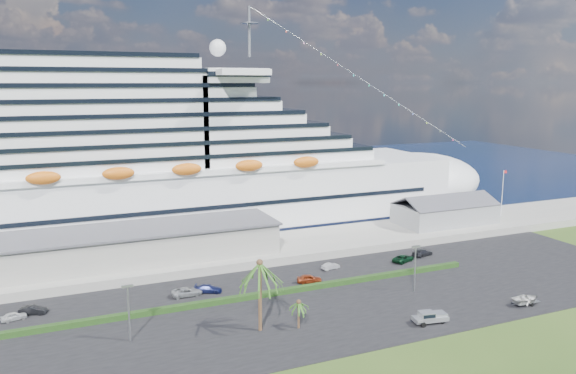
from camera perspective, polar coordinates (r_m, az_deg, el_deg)
name	(u,v)px	position (r m, az deg, el deg)	size (l,w,h in m)	color
ground	(333,330)	(85.42, 4.64, -14.30)	(420.00, 420.00, 0.00)	#294416
asphalt_lot	(302,303)	(94.43, 1.46, -11.72)	(140.00, 38.00, 0.12)	black
wharf	(245,251)	(119.58, -4.38, -6.48)	(240.00, 20.00, 1.80)	gray
water	(163,185)	(204.86, -12.57, 0.21)	(420.00, 160.00, 0.02)	black
cruise_ship	(121,167)	(134.57, -16.56, 1.92)	(191.00, 38.00, 54.00)	silver
terminal_building	(122,245)	(113.24, -16.53, -5.70)	(61.00, 15.00, 6.30)	gray
port_shed	(445,213)	(143.46, 15.66, -2.52)	(24.00, 12.31, 7.37)	gray
flagpole	(503,192)	(154.52, 20.96, -0.45)	(1.08, 0.16, 12.00)	silver
hedge	(246,297)	(95.79, -4.25, -11.09)	(88.00, 1.10, 0.90)	black
lamp_post_left	(128,306)	(82.65, -15.90, -11.52)	(1.60, 0.35, 8.27)	gray
lamp_post_right	(415,263)	(99.82, 12.80, -7.51)	(1.60, 0.35, 8.27)	gray
palm_tall	(260,271)	(81.56, -2.89, -8.53)	(8.82, 8.82, 11.13)	#47301E
palm_short	(299,305)	(84.17, 1.10, -11.93)	(3.53, 3.53, 4.56)	#47301E
parked_car_0	(14,316)	(97.31, -26.09, -11.71)	(1.49, 3.71, 1.26)	silver
parked_car_1	(33,310)	(98.39, -24.47, -11.30)	(1.46, 4.20, 1.38)	black
parked_car_2	(187,292)	(98.54, -10.20, -10.44)	(2.38, 5.16, 1.43)	#94989C
parked_car_3	(208,289)	(99.47, -8.10, -10.19)	(1.92, 4.72, 1.37)	#141A49
parked_car_4	(309,279)	(103.03, 2.18, -9.29)	(1.83, 4.54, 1.55)	maroon
parked_car_5	(331,266)	(110.44, 4.35, -8.03)	(1.29, 3.71, 1.22)	#A0A1A7
parked_car_6	(403,258)	(116.90, 11.63, -7.11)	(2.36, 5.11, 1.42)	black
parked_car_7	(422,253)	(121.51, 13.49, -6.49)	(2.05, 5.05, 1.47)	black
pickup_truck	(430,317)	(89.29, 14.19, -12.64)	(5.65, 2.83, 1.90)	black
boat_trailer	(527,299)	(100.97, 23.08, -10.41)	(5.58, 3.56, 1.61)	gray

